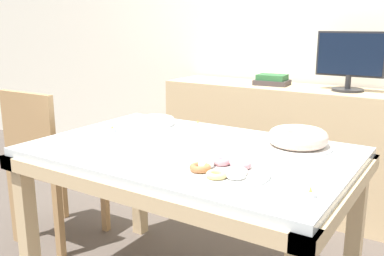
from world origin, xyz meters
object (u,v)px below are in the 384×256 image
(chair, at_px, (48,159))
(tealight_right_edge, at_px, (198,124))
(cake_chocolate_round, at_px, (298,139))
(tealight_left_edge, at_px, (310,194))
(book_stack, at_px, (272,80))
(computer_monitor, at_px, (350,62))
(plate_stack, at_px, (154,121))
(tealight_near_front, at_px, (112,129))
(pastry_platter, at_px, (223,170))

(chair, height_order, tealight_right_edge, chair)
(cake_chocolate_round, relative_size, tealight_left_edge, 7.52)
(book_stack, relative_size, tealight_right_edge, 6.22)
(computer_monitor, height_order, plate_stack, computer_monitor)
(tealight_near_front, bearing_deg, book_stack, 75.40)
(computer_monitor, height_order, pastry_platter, computer_monitor)
(tealight_near_front, bearing_deg, plate_stack, 67.57)
(plate_stack, xyz_separation_m, tealight_near_front, (-0.10, -0.23, -0.01))
(cake_chocolate_round, bearing_deg, tealight_near_front, -166.19)
(computer_monitor, xyz_separation_m, tealight_right_edge, (-0.55, -0.95, -0.29))
(book_stack, relative_size, cake_chocolate_round, 0.83)
(chair, relative_size, cake_chocolate_round, 3.12)
(chair, height_order, cake_chocolate_round, chair)
(book_stack, distance_m, tealight_near_front, 1.34)
(book_stack, relative_size, tealight_left_edge, 6.22)
(book_stack, bearing_deg, computer_monitor, -0.15)
(computer_monitor, height_order, tealight_right_edge, computer_monitor)
(tealight_right_edge, bearing_deg, cake_chocolate_round, -11.07)
(book_stack, distance_m, tealight_right_edge, 0.96)
(cake_chocolate_round, distance_m, plate_stack, 0.81)
(pastry_platter, bearing_deg, cake_chocolate_round, 76.50)
(computer_monitor, relative_size, plate_stack, 2.02)
(chair, xyz_separation_m, plate_stack, (0.62, 0.23, 0.26))
(chair, xyz_separation_m, computer_monitor, (1.39, 1.29, 0.55))
(chair, xyz_separation_m, book_stack, (0.86, 1.29, 0.39))
(plate_stack, bearing_deg, tealight_right_edge, 26.99)
(tealight_right_edge, bearing_deg, book_stack, 88.32)
(book_stack, xyz_separation_m, tealight_right_edge, (-0.03, -0.95, -0.14))
(plate_stack, bearing_deg, chair, -159.46)
(book_stack, xyz_separation_m, tealight_left_edge, (0.79, -1.58, -0.14))
(pastry_platter, height_order, tealight_right_edge, pastry_platter)
(computer_monitor, bearing_deg, cake_chocolate_round, -87.43)
(book_stack, height_order, cake_chocolate_round, book_stack)
(book_stack, distance_m, pastry_platter, 1.61)
(tealight_near_front, bearing_deg, computer_monitor, 56.31)
(tealight_left_edge, bearing_deg, cake_chocolate_round, 113.49)
(chair, distance_m, plate_stack, 0.72)
(computer_monitor, xyz_separation_m, pastry_platter, (-0.07, -1.54, -0.29))
(plate_stack, bearing_deg, computer_monitor, 54.16)
(plate_stack, height_order, tealight_right_edge, plate_stack)
(book_stack, bearing_deg, cake_chocolate_round, -61.86)
(book_stack, distance_m, tealight_left_edge, 1.77)
(computer_monitor, relative_size, tealight_left_edge, 10.60)
(cake_chocolate_round, relative_size, tealight_near_front, 7.52)
(computer_monitor, bearing_deg, tealight_left_edge, -80.26)
(chair, bearing_deg, pastry_platter, -10.71)
(chair, distance_m, computer_monitor, 1.97)
(cake_chocolate_round, xyz_separation_m, plate_stack, (-0.81, 0.01, -0.02))
(cake_chocolate_round, relative_size, plate_stack, 1.43)
(computer_monitor, distance_m, pastry_platter, 1.57)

